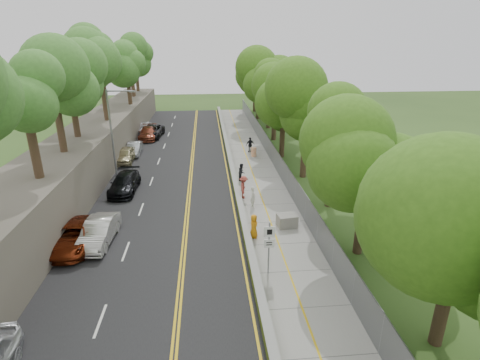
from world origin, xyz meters
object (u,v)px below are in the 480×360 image
at_px(streetlight, 113,127).
at_px(person_far, 250,145).
at_px(construction_barrel, 254,152).
at_px(car_2, 75,236).
at_px(painter_0, 254,226).
at_px(concrete_block, 287,221).
at_px(signpost, 269,242).
at_px(car_1, 99,232).

relative_size(streetlight, person_far, 4.64).
distance_m(construction_barrel, person_far, 1.71).
distance_m(car_2, painter_0, 11.08).
xyz_separation_m(concrete_block, person_far, (-0.40, 18.19, 0.43)).
relative_size(signpost, car_1, 0.68).
xyz_separation_m(signpost, painter_0, (-0.30, 4.02, -1.12)).
distance_m(signpost, painter_0, 4.18).
xyz_separation_m(streetlight, painter_0, (11.21, -13.00, -3.79)).
xyz_separation_m(streetlight, concrete_block, (13.66, -11.71, -4.16)).
relative_size(signpost, person_far, 1.80).
bearing_deg(concrete_block, signpost, -112.07).
height_order(car_1, painter_0, painter_0).
bearing_deg(person_far, painter_0, 66.28).
bearing_deg(construction_barrel, person_far, 96.90).
relative_size(construction_barrel, painter_0, 0.62).
relative_size(car_1, car_2, 0.90).
bearing_deg(painter_0, car_2, 103.45).
xyz_separation_m(concrete_block, car_2, (-13.53, -1.41, 0.27)).
relative_size(car_2, painter_0, 3.21).
distance_m(car_1, person_far, 22.58).
height_order(painter_0, person_far, person_far).
height_order(car_2, person_far, person_far).
relative_size(construction_barrel, person_far, 0.57).
distance_m(streetlight, signpost, 20.72).
xyz_separation_m(streetlight, signpost, (11.51, -17.02, -2.68)).
xyz_separation_m(concrete_block, painter_0, (-2.45, -1.29, 0.36)).
height_order(construction_barrel, painter_0, painter_0).
relative_size(streetlight, construction_barrel, 8.17).
relative_size(concrete_block, car_1, 0.28).
height_order(concrete_block, painter_0, painter_0).
distance_m(car_2, person_far, 23.59).
bearing_deg(painter_0, concrete_block, -49.47).
relative_size(construction_barrel, concrete_block, 0.76).
distance_m(construction_barrel, painter_0, 17.97).
distance_m(construction_barrel, car_1, 21.30).
bearing_deg(concrete_block, construction_barrel, 90.69).
height_order(concrete_block, car_1, car_1).
distance_m(car_1, car_2, 1.37).
bearing_deg(car_1, construction_barrel, 58.84).
distance_m(signpost, concrete_block, 5.91).
xyz_separation_m(car_1, car_2, (-1.33, -0.35, -0.05)).
xyz_separation_m(signpost, car_2, (-11.38, 3.89, -1.21)).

